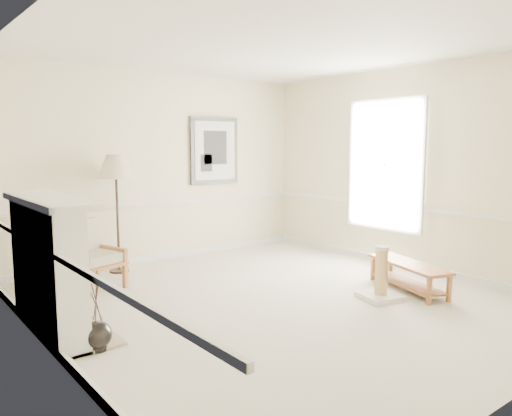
{
  "coord_description": "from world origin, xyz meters",
  "views": [
    {
      "loc": [
        -3.65,
        -4.25,
        1.8
      ],
      "look_at": [
        0.24,
        0.7,
        1.0
      ],
      "focal_mm": 35.0,
      "sensor_mm": 36.0,
      "label": 1
    }
  ],
  "objects_px": {
    "floor_vase": "(98,336)",
    "bench": "(408,272)",
    "floor_lamp": "(116,170)",
    "scratching_post": "(381,282)",
    "armchair": "(86,252)"
  },
  "relations": [
    {
      "from": "armchair",
      "to": "bench",
      "type": "xyz_separation_m",
      "value": [
        3.1,
        -2.56,
        -0.23
      ]
    },
    {
      "from": "armchair",
      "to": "bench",
      "type": "relative_size",
      "value": 0.67
    },
    {
      "from": "floor_vase",
      "to": "bench",
      "type": "height_order",
      "value": "floor_vase"
    },
    {
      "from": "bench",
      "to": "floor_lamp",
      "type": "bearing_deg",
      "value": 128.54
    },
    {
      "from": "floor_vase",
      "to": "bench",
      "type": "bearing_deg",
      "value": -9.09
    },
    {
      "from": "bench",
      "to": "scratching_post",
      "type": "distance_m",
      "value": 0.54
    },
    {
      "from": "armchair",
      "to": "scratching_post",
      "type": "relative_size",
      "value": 1.37
    },
    {
      "from": "floor_vase",
      "to": "armchair",
      "type": "bearing_deg",
      "value": 72.84
    },
    {
      "from": "floor_vase",
      "to": "bench",
      "type": "xyz_separation_m",
      "value": [
        3.71,
        -0.59,
        0.1
      ]
    },
    {
      "from": "floor_vase",
      "to": "floor_lamp",
      "type": "bearing_deg",
      "value": 63.33
    },
    {
      "from": "floor_lamp",
      "to": "scratching_post",
      "type": "height_order",
      "value": "floor_lamp"
    },
    {
      "from": "floor_lamp",
      "to": "bench",
      "type": "height_order",
      "value": "floor_lamp"
    },
    {
      "from": "floor_vase",
      "to": "floor_lamp",
      "type": "xyz_separation_m",
      "value": [
        1.25,
        2.49,
        1.32
      ]
    },
    {
      "from": "floor_lamp",
      "to": "scratching_post",
      "type": "relative_size",
      "value": 2.65
    },
    {
      "from": "floor_vase",
      "to": "bench",
      "type": "distance_m",
      "value": 3.75
    }
  ]
}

